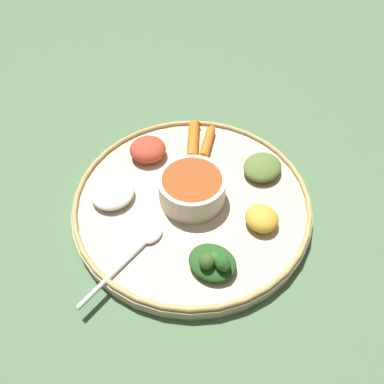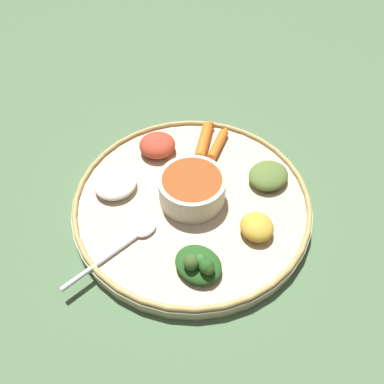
{
  "view_description": "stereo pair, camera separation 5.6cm",
  "coord_description": "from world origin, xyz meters",
  "px_view_note": "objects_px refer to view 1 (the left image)",
  "views": [
    {
      "loc": [
        0.01,
        -0.36,
        0.46
      ],
      "look_at": [
        0.0,
        0.0,
        0.04
      ],
      "focal_mm": 33.85,
      "sensor_mm": 36.0,
      "label": 1
    },
    {
      "loc": [
        0.06,
        -0.35,
        0.46
      ],
      "look_at": [
        0.0,
        0.0,
        0.04
      ],
      "focal_mm": 33.85,
      "sensor_mm": 36.0,
      "label": 2
    }
  ],
  "objects_px": {
    "carrot_outer": "(195,138)",
    "spoon": "(135,252)",
    "center_bowl": "(192,188)",
    "carrot_near_spoon": "(208,140)",
    "greens_pile": "(213,262)"
  },
  "relations": [
    {
      "from": "greens_pile",
      "to": "carrot_outer",
      "type": "xyz_separation_m",
      "value": [
        -0.03,
        0.25,
        -0.01
      ]
    },
    {
      "from": "carrot_outer",
      "to": "spoon",
      "type": "bearing_deg",
      "value": -109.46
    },
    {
      "from": "center_bowl",
      "to": "spoon",
      "type": "relative_size",
      "value": 0.78
    },
    {
      "from": "center_bowl",
      "to": "spoon",
      "type": "xyz_separation_m",
      "value": [
        -0.08,
        -0.1,
        -0.02
      ]
    },
    {
      "from": "spoon",
      "to": "greens_pile",
      "type": "height_order",
      "value": "greens_pile"
    },
    {
      "from": "spoon",
      "to": "carrot_outer",
      "type": "height_order",
      "value": "carrot_outer"
    },
    {
      "from": "center_bowl",
      "to": "greens_pile",
      "type": "bearing_deg",
      "value": -76.1
    },
    {
      "from": "center_bowl",
      "to": "carrot_near_spoon",
      "type": "bearing_deg",
      "value": 78.02
    },
    {
      "from": "carrot_near_spoon",
      "to": "carrot_outer",
      "type": "height_order",
      "value": "carrot_outer"
    },
    {
      "from": "center_bowl",
      "to": "carrot_outer",
      "type": "distance_m",
      "value": 0.13
    },
    {
      "from": "center_bowl",
      "to": "spoon",
      "type": "distance_m",
      "value": 0.13
    },
    {
      "from": "greens_pile",
      "to": "carrot_outer",
      "type": "bearing_deg",
      "value": 95.85
    },
    {
      "from": "spoon",
      "to": "carrot_near_spoon",
      "type": "xyz_separation_m",
      "value": [
        0.1,
        0.23,
        0.0
      ]
    },
    {
      "from": "carrot_outer",
      "to": "center_bowl",
      "type": "bearing_deg",
      "value": -91.84
    },
    {
      "from": "center_bowl",
      "to": "carrot_outer",
      "type": "xyz_separation_m",
      "value": [
        0.0,
        0.13,
        -0.01
      ]
    }
  ]
}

